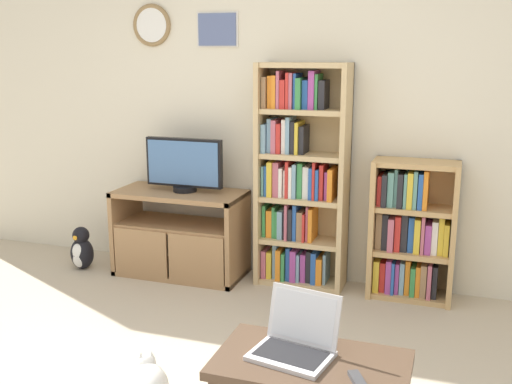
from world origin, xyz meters
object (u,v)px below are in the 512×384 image
at_px(television, 184,165).
at_px(coffee_table, 311,372).
at_px(remote_near_laptop, 359,382).
at_px(tv_stand, 180,233).
at_px(bookshelf_tall, 299,181).
at_px(bookshelf_short, 410,232).
at_px(penguin_figurine, 81,250).
at_px(laptop, 296,339).

relative_size(television, coffee_table, 0.74).
bearing_deg(remote_near_laptop, tv_stand, 104.39).
height_order(television, bookshelf_tall, bookshelf_tall).
distance_m(bookshelf_short, penguin_figurine, 2.55).
xyz_separation_m(tv_stand, bookshelf_tall, (0.91, 0.13, 0.45)).
height_order(television, coffee_table, television).
distance_m(tv_stand, penguin_figurine, 0.83).
bearing_deg(television, bookshelf_short, 3.35).
relative_size(bookshelf_tall, penguin_figurine, 4.69).
bearing_deg(coffee_table, remote_near_laptop, -29.19).
bearing_deg(remote_near_laptop, television, 103.24).
xyz_separation_m(television, remote_near_laptop, (1.65, -1.89, -0.44)).
xyz_separation_m(coffee_table, penguin_figurine, (-2.26, 1.58, -0.21)).
distance_m(television, laptop, 2.22).
height_order(laptop, remote_near_laptop, laptop).
height_order(coffee_table, remote_near_laptop, remote_near_laptop).
bearing_deg(laptop, remote_near_laptop, -18.26).
xyz_separation_m(bookshelf_short, coffee_table, (-0.25, -1.86, -0.11)).
bearing_deg(bookshelf_short, tv_stand, -175.68).
distance_m(bookshelf_short, remote_near_laptop, 1.99).
height_order(bookshelf_tall, remote_near_laptop, bookshelf_tall).
relative_size(television, remote_near_laptop, 3.76).
relative_size(coffee_table, remote_near_laptop, 5.09).
height_order(tv_stand, laptop, laptop).
xyz_separation_m(tv_stand, television, (0.04, 0.03, 0.53)).
distance_m(tv_stand, bookshelf_short, 1.73).
distance_m(bookshelf_tall, coffee_table, 1.99).
xyz_separation_m(television, penguin_figurine, (-0.84, -0.18, -0.71)).
height_order(bookshelf_tall, coffee_table, bookshelf_tall).
distance_m(tv_stand, remote_near_laptop, 2.51).
bearing_deg(bookshelf_short, bookshelf_tall, 179.79).
bearing_deg(bookshelf_short, television, -176.65).
distance_m(bookshelf_tall, bookshelf_short, 0.87).
distance_m(coffee_table, penguin_figurine, 2.77).
relative_size(bookshelf_tall, laptop, 4.27).
xyz_separation_m(bookshelf_short, laptop, (-0.33, -1.82, 0.01)).
xyz_separation_m(tv_stand, laptop, (1.39, -1.69, 0.15)).
bearing_deg(bookshelf_short, penguin_figurine, -173.60).
bearing_deg(penguin_figurine, television, 12.40).
bearing_deg(bookshelf_tall, tv_stand, -171.68).
xyz_separation_m(laptop, penguin_figurine, (-2.18, 1.54, -0.33)).
relative_size(tv_stand, remote_near_laptop, 6.12).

